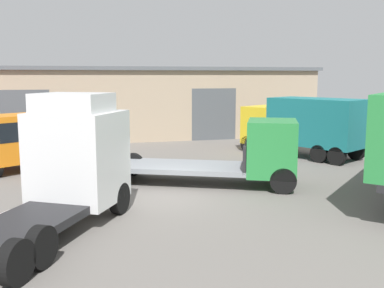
{
  "coord_description": "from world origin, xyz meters",
  "views": [
    {
      "loc": [
        -3.12,
        -15.88,
        4.45
      ],
      "look_at": [
        1.62,
        2.29,
        1.6
      ],
      "focal_mm": 42.0,
      "sensor_mm": 36.0,
      "label": 1
    }
  ],
  "objects": [
    {
      "name": "tractor_unit_white",
      "position": [
        -3.35,
        -1.99,
        1.85
      ],
      "size": [
        5.36,
        6.79,
        3.94
      ],
      "rotation": [
        0.0,
        0.0,
        1.05
      ],
      "color": "silver",
      "rests_on": "ground_plane"
    },
    {
      "name": "flatbed_truck_green",
      "position": [
        3.17,
        1.11,
        1.28
      ],
      "size": [
        8.93,
        5.79,
        2.71
      ],
      "rotation": [
        0.0,
        0.0,
        -0.43
      ],
      "color": "#28843D",
      "rests_on": "ground_plane"
    },
    {
      "name": "box_truck_yellow",
      "position": [
        9.13,
        6.64,
        1.83
      ],
      "size": [
        5.43,
        7.13,
        3.25
      ],
      "rotation": [
        0.0,
        0.0,
        2.08
      ],
      "color": "yellow",
      "rests_on": "ground_plane"
    },
    {
      "name": "warehouse_building",
      "position": [
        0.0,
        17.77,
        2.55
      ],
      "size": [
        28.96,
        8.05,
        5.08
      ],
      "color": "tan",
      "rests_on": "ground_plane"
    },
    {
      "name": "flatbed_truck_orange",
      "position": [
        -6.6,
        7.05,
        1.29
      ],
      "size": [
        6.15,
        7.73,
        2.68
      ],
      "rotation": [
        0.0,
        0.0,
        -1.0
      ],
      "color": "orange",
      "rests_on": "ground_plane"
    },
    {
      "name": "oil_drum",
      "position": [
        -3.9,
        3.27,
        0.44
      ],
      "size": [
        0.58,
        0.58,
        0.88
      ],
      "color": "#33519E",
      "rests_on": "ground_plane"
    },
    {
      "name": "traffic_cone",
      "position": [
        -4.82,
        3.82,
        0.25
      ],
      "size": [
        0.4,
        0.4,
        0.55
      ],
      "color": "black",
      "rests_on": "ground_plane"
    },
    {
      "name": "ground_plane",
      "position": [
        0.0,
        0.0,
        0.0
      ],
      "size": [
        60.0,
        60.0,
        0.0
      ],
      "primitive_type": "plane",
      "color": "slate"
    }
  ]
}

